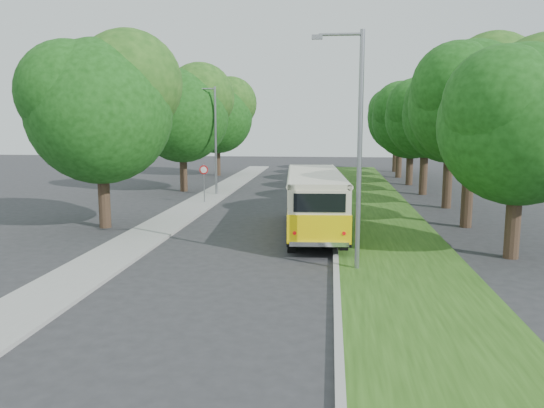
# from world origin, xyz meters

# --- Properties ---
(ground) EXTENTS (120.00, 120.00, 0.00)m
(ground) POSITION_xyz_m (0.00, 0.00, 0.00)
(ground) COLOR #2A2A2C
(ground) RESTS_ON ground
(curb) EXTENTS (0.20, 70.00, 0.15)m
(curb) POSITION_xyz_m (3.60, 5.00, 0.07)
(curb) COLOR gray
(curb) RESTS_ON ground
(grass_verge) EXTENTS (4.50, 70.00, 0.13)m
(grass_verge) POSITION_xyz_m (5.95, 5.00, 0.07)
(grass_verge) COLOR #244612
(grass_verge) RESTS_ON ground
(sidewalk) EXTENTS (2.20, 70.00, 0.12)m
(sidewalk) POSITION_xyz_m (-4.80, 5.00, 0.06)
(sidewalk) COLOR gray
(sidewalk) RESTS_ON ground
(treeline) EXTENTS (24.27, 41.91, 9.46)m
(treeline) POSITION_xyz_m (3.15, 17.99, 5.93)
(treeline) COLOR #332319
(treeline) RESTS_ON ground
(lamppost_near) EXTENTS (1.71, 0.16, 8.00)m
(lamppost_near) POSITION_xyz_m (4.21, -2.50, 4.37)
(lamppost_near) COLOR gray
(lamppost_near) RESTS_ON ground
(lamppost_far) EXTENTS (1.71, 0.16, 7.50)m
(lamppost_far) POSITION_xyz_m (-4.70, 16.00, 4.12)
(lamppost_far) COLOR gray
(lamppost_far) RESTS_ON ground
(warning_sign) EXTENTS (0.56, 0.10, 2.50)m
(warning_sign) POSITION_xyz_m (-4.50, 11.98, 1.71)
(warning_sign) COLOR gray
(warning_sign) RESTS_ON ground
(vintage_bus) EXTENTS (3.13, 9.79, 2.87)m
(vintage_bus) POSITION_xyz_m (2.66, 3.66, 1.43)
(vintage_bus) COLOR yellow
(vintage_bus) RESTS_ON ground
(car_silver) EXTENTS (2.17, 3.86, 1.24)m
(car_silver) POSITION_xyz_m (1.77, 13.16, 0.62)
(car_silver) COLOR #A9A9AD
(car_silver) RESTS_ON ground
(car_white) EXTENTS (1.76, 4.00, 1.28)m
(car_white) POSITION_xyz_m (2.94, 18.13, 0.64)
(car_white) COLOR white
(car_white) RESTS_ON ground
(car_blue) EXTENTS (2.80, 5.01, 1.37)m
(car_blue) POSITION_xyz_m (2.50, 19.73, 0.69)
(car_blue) COLOR navy
(car_blue) RESTS_ON ground
(car_grey) EXTENTS (3.33, 4.85, 1.23)m
(car_grey) POSITION_xyz_m (2.33, 22.98, 0.62)
(car_grey) COLOR slate
(car_grey) RESTS_ON ground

